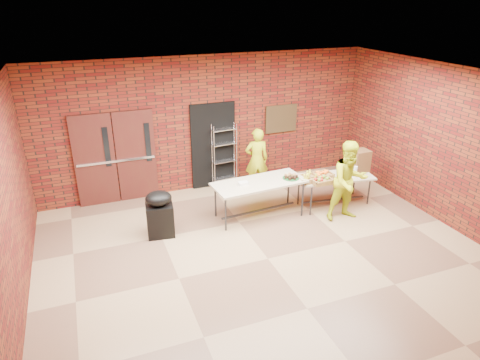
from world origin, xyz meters
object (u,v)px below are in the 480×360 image
Objects in this scene: table_right at (335,179)px; volunteer_woman at (257,160)px; wire_rack at (224,156)px; table_left at (259,185)px; coffee_dispenser at (360,160)px; volunteer_man at (349,181)px; covered_grill at (160,214)px.

table_right is 1.14× the size of volunteer_woman.
table_right is (1.98, -1.84, -0.17)m from wire_rack.
table_left is 1.14× the size of table_right.
coffee_dispenser is (2.67, -1.75, 0.14)m from wire_rack.
volunteer_man is at bearing -58.04° from wire_rack.
table_left reaches higher than table_right.
table_left is at bearing 79.82° from volunteer_woman.
wire_rack reaches higher than table_right.
coffee_dispenser is at bearing 157.62° from volunteer_woman.
volunteer_woman is at bearing -38.31° from wire_rack.
volunteer_man reaches higher than covered_grill.
table_right is 0.76m from coffee_dispenser.
coffee_dispenser reaches higher than table_left.
wire_rack is 0.80m from volunteer_woman.
coffee_dispenser is 0.29× the size of volunteer_man.
covered_grill is (-1.97, -1.77, -0.33)m from wire_rack.
wire_rack is 2.70m from table_right.
volunteer_woman is (-1.31, 1.39, 0.14)m from table_right.
volunteer_woman is at bearing 141.22° from table_right.
volunteer_woman is 2.39m from volunteer_man.
volunteer_woman reaches higher than table_left.
table_right is 1.92m from volunteer_woman.
table_left is at bearing -174.75° from table_right.
table_right is 0.72m from volunteer_man.
wire_rack is 0.80× the size of table_left.
volunteer_woman is (0.50, 1.31, 0.04)m from table_left.
coffee_dispenser is 4.66m from covered_grill.
table_left is at bearing 8.23° from covered_grill.
volunteer_man reaches higher than volunteer_woman.
table_left is 2.51m from coffee_dispenser.
volunteer_woman is at bearing 34.51° from covered_grill.
volunteer_woman is at bearing 146.89° from coffee_dispenser.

